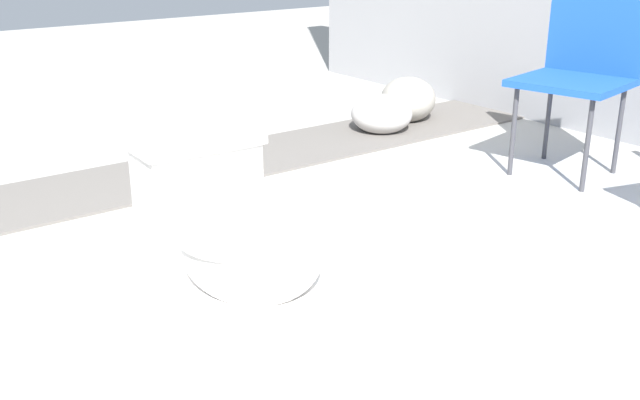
{
  "coord_description": "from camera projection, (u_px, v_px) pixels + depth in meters",
  "views": [
    {
      "loc": [
        1.59,
        -0.91,
        1.06
      ],
      "look_at": [
        -0.07,
        0.34,
        0.3
      ],
      "focal_mm": 42.0,
      "sensor_mm": 36.0,
      "label": 1
    }
  ],
  "objects": [
    {
      "name": "ground_plane",
      "position": [
        238.0,
        334.0,
        2.07
      ],
      "size": [
        14.0,
        14.0,
        0.0
      ],
      "primitive_type": "plane",
      "color": "#A8A59E"
    },
    {
      "name": "gravel_strip",
      "position": [
        174.0,
        173.0,
        3.4
      ],
      "size": [
        0.56,
        8.0,
        0.01
      ],
      "primitive_type": "cube",
      "color": "#605B56",
      "rests_on": "ground"
    },
    {
      "name": "toilet",
      "position": [
        234.0,
        250.0,
        2.07
      ],
      "size": [
        0.65,
        0.41,
        0.52
      ],
      "rotation": [
        0.0,
        0.0,
        -0.04
      ],
      "color": "white",
      "rests_on": "ground"
    },
    {
      "name": "folding_chair_left",
      "position": [
        584.0,
        58.0,
        3.3
      ],
      "size": [
        0.52,
        0.52,
        0.83
      ],
      "rotation": [
        0.0,
        0.0,
        -1.37
      ],
      "color": "#1947B2",
      "rests_on": "ground"
    },
    {
      "name": "boulder_near",
      "position": [
        408.0,
        99.0,
        4.29
      ],
      "size": [
        0.5,
        0.5,
        0.25
      ],
      "primitive_type": "ellipsoid",
      "rotation": [
        0.0,
        0.0,
        2.31
      ],
      "color": "gray",
      "rests_on": "ground"
    },
    {
      "name": "boulder_far",
      "position": [
        382.0,
        114.0,
        4.05
      ],
      "size": [
        0.44,
        0.44,
        0.21
      ],
      "primitive_type": "ellipsoid",
      "rotation": [
        0.0,
        0.0,
        2.02
      ],
      "color": "#B7B2AD",
      "rests_on": "ground"
    }
  ]
}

